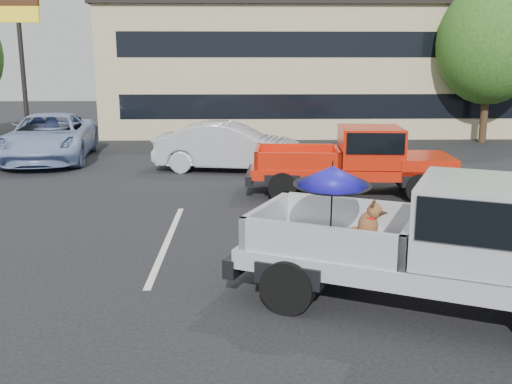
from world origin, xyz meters
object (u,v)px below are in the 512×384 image
motel_sign (19,29)px  silver_sedan (229,147)px  tree_right (490,44)px  blue_suv (49,137)px  red_pickup (363,158)px  tree_back (377,45)px  silver_pickup (463,240)px

motel_sign → silver_sedan: bearing=-29.2°
tree_right → blue_suv: bearing=-165.8°
tree_right → red_pickup: size_ratio=1.23×
tree_back → blue_suv: size_ratio=1.20×
silver_pickup → red_pickup: bearing=113.0°
motel_sign → tree_back: tree_back is taller
motel_sign → silver_sedan: 9.99m
red_pickup → blue_suv: 11.48m
tree_back → blue_suv: 19.32m
silver_sedan → blue_suv: 6.75m
silver_pickup → tree_right: bearing=91.1°
red_pickup → blue_suv: red_pickup is taller
silver_sedan → motel_sign: bearing=69.3°
tree_back → silver_pickup: (-4.56, -25.40, -3.36)m
motel_sign → silver_sedan: motel_sign is taller
silver_pickup → silver_sedan: (-3.40, 10.91, -0.28)m
motel_sign → tree_right: bearing=6.0°
tree_right → tree_back: tree_back is taller
silver_sedan → tree_right: bearing=-51.0°
motel_sign → silver_pickup: motel_sign is taller
motel_sign → silver_pickup: size_ratio=1.00×
tree_back → red_pickup: tree_back is taller
motel_sign → silver_pickup: (11.44, -15.40, -3.60)m
motel_sign → red_pickup: 14.60m
tree_right → tree_back: (-3.00, 8.00, 0.20)m
motel_sign → blue_suv: 4.80m
silver_pickup → red_pickup: silver_pickup is taller
motel_sign → tree_back: size_ratio=0.84×
tree_right → blue_suv: tree_right is taller
silver_pickup → red_pickup: 7.41m
silver_pickup → blue_suv: silver_pickup is taller
tree_back → silver_pickup: size_ratio=1.19×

